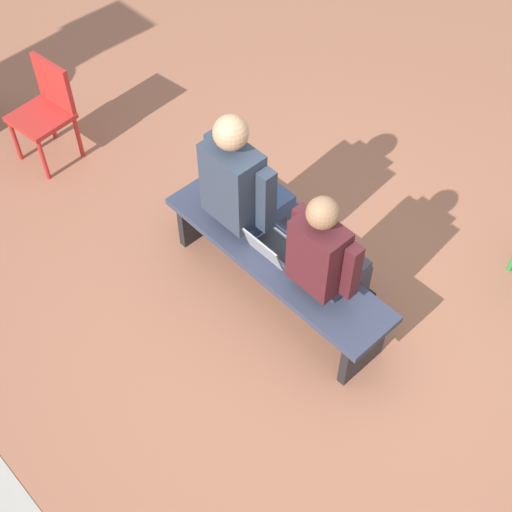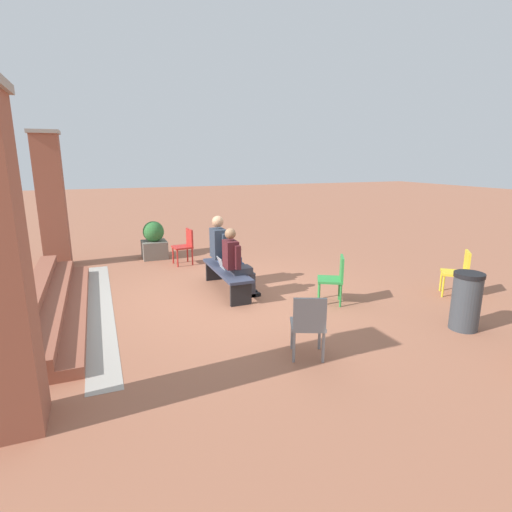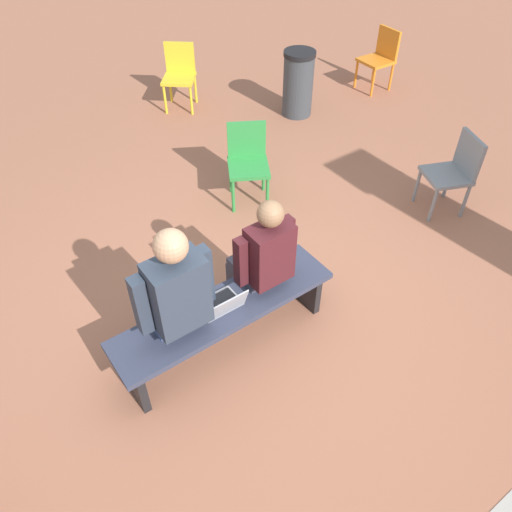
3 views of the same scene
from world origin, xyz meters
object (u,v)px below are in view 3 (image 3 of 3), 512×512
(plastic_chair_mid_courtyard, at_px, (248,159))
(litter_bin, at_px, (298,83))
(plastic_chair_near_bench_left, at_px, (381,55))
(person_adult, at_px, (172,296))
(plastic_chair_far_left, at_px, (179,72))
(person_student, at_px, (261,258))
(plastic_chair_far_right, at_px, (455,170))
(bench, at_px, (225,314))
(laptop, at_px, (222,304))

(plastic_chair_mid_courtyard, bearing_deg, litter_bin, -144.29)
(plastic_chair_near_bench_left, bearing_deg, plastic_chair_mid_courtyard, 19.85)
(person_adult, bearing_deg, plastic_chair_far_left, -119.60)
(person_adult, height_order, plastic_chair_near_bench_left, person_adult)
(person_student, xyz_separation_m, plastic_chair_near_bench_left, (-4.05, -2.61, -0.21))
(person_student, xyz_separation_m, plastic_chair_far_right, (-2.49, -0.08, -0.21))
(person_adult, distance_m, plastic_chair_far_right, 3.26)
(person_student, bearing_deg, person_adult, -0.53)
(bench, xyz_separation_m, laptop, (0.03, 0.01, 0.15))
(person_adult, bearing_deg, laptop, 166.49)
(person_adult, height_order, plastic_chair_mid_courtyard, person_adult)
(person_student, relative_size, plastic_chair_far_left, 1.52)
(plastic_chair_far_right, bearing_deg, laptop, 3.16)
(person_adult, xyz_separation_m, laptop, (-0.34, 0.08, -0.24))
(bench, distance_m, litter_bin, 4.01)
(plastic_chair_mid_courtyard, bearing_deg, plastic_chair_far_left, -101.96)
(laptop, relative_size, plastic_chair_far_right, 0.38)
(plastic_chair_near_bench_left, bearing_deg, person_student, 32.83)
(person_adult, distance_m, plastic_chair_far_left, 4.37)
(plastic_chair_near_bench_left, bearing_deg, plastic_chair_far_left, -24.22)
(plastic_chair_far_right, bearing_deg, litter_bin, -91.33)
(person_student, relative_size, laptop, 3.99)
(person_student, height_order, plastic_chair_far_right, person_student)
(person_student, bearing_deg, bench, 9.31)
(plastic_chair_far_left, relative_size, litter_bin, 0.98)
(person_student, relative_size, plastic_chair_mid_courtyard, 1.52)
(plastic_chair_far_left, distance_m, plastic_chair_far_right, 3.87)
(person_student, xyz_separation_m, person_adult, (0.76, -0.01, 0.05))
(bench, relative_size, person_adult, 1.29)
(person_student, distance_m, laptop, 0.46)
(person_student, xyz_separation_m, plastic_chair_far_left, (-1.40, -3.80, -0.21))
(laptop, relative_size, litter_bin, 0.37)
(plastic_chair_far_left, height_order, plastic_chair_mid_courtyard, same)
(person_adult, xyz_separation_m, plastic_chair_near_bench_left, (-4.80, -2.60, -0.26))
(laptop, xyz_separation_m, plastic_chair_far_left, (-1.81, -3.88, -0.02))
(litter_bin, bearing_deg, bench, 42.82)
(person_adult, distance_m, litter_bin, 4.25)
(laptop, xyz_separation_m, litter_bin, (-2.97, -2.74, -0.07))
(bench, bearing_deg, plastic_chair_near_bench_left, -148.90)
(laptop, bearing_deg, plastic_chair_near_bench_left, -148.94)
(litter_bin, bearing_deg, person_adult, 38.72)
(laptop, height_order, plastic_chair_far_right, plastic_chair_far_right)
(bench, xyz_separation_m, plastic_chair_far_left, (-1.79, -3.87, 0.13))
(plastic_chair_mid_courtyard, bearing_deg, plastic_chair_far_right, 138.72)
(person_student, height_order, plastic_chair_far_left, person_student)
(plastic_chair_mid_courtyard, bearing_deg, bench, 49.99)
(laptop, height_order, litter_bin, litter_bin)
(plastic_chair_far_left, bearing_deg, litter_bin, 135.30)
(plastic_chair_mid_courtyard, distance_m, plastic_chair_far_right, 2.11)
(litter_bin, bearing_deg, plastic_chair_far_right, 88.67)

